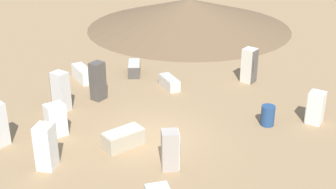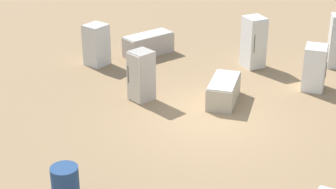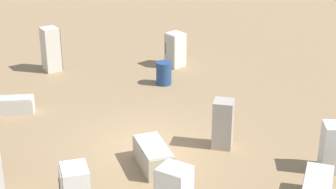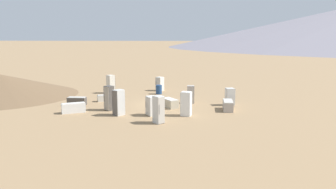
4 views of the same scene
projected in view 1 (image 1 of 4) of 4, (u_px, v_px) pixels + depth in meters
The scene contains 14 objects.
ground_plane at pixel (151, 138), 19.82m from camera, with size 1000.00×1000.00×0.00m, color #937551.
dirt_mound at pixel (189, 13), 34.63m from camera, with size 15.11×15.11×2.15m.
discarded_fridge_0 at pixel (123, 138), 19.07m from camera, with size 1.80×1.62×0.72m.
discarded_fridge_1 at pixel (46, 147), 17.44m from camera, with size 0.77×0.86×1.79m.
discarded_fridge_2 at pixel (170, 150), 17.42m from camera, with size 0.72×0.66×1.57m.
discarded_fridge_3 at pixel (56, 120), 19.81m from camera, with size 1.03×1.01×1.43m.
discarded_fridge_5 at pixel (134, 68), 26.33m from camera, with size 0.70×1.55×0.70m.
discarded_fridge_7 at pixel (249, 65), 25.11m from camera, with size 0.94×0.93×1.87m.
discarded_fridge_8 at pixel (316, 108), 20.83m from camera, with size 0.94×0.93×1.48m.
discarded_fridge_9 at pixel (82, 74), 25.52m from camera, with size 1.38×1.83×0.75m.
discarded_fridge_11 at pixel (61, 91), 21.93m from camera, with size 0.94×0.90×1.91m.
discarded_fridge_12 at pixel (98, 81), 23.03m from camera, with size 0.86×0.87×1.94m.
discarded_fridge_13 at pixel (169, 82), 24.60m from camera, with size 1.15×1.62×0.60m.
rusty_barrel at pixel (268, 116), 20.73m from camera, with size 0.61×0.61×0.92m.
Camera 1 is at (0.36, -17.32, 9.85)m, focal length 50.00 mm.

